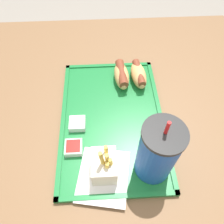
{
  "coord_description": "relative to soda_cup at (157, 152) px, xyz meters",
  "views": [
    {
      "loc": [
        0.34,
        -0.05,
        1.25
      ],
      "look_at": [
        -0.01,
        -0.03,
        0.76
      ],
      "focal_mm": 35.0,
      "sensor_mm": 36.0,
      "label": 1
    }
  ],
  "objects": [
    {
      "name": "food_tray",
      "position": [
        -0.15,
        -0.09,
        -0.09
      ],
      "size": [
        0.45,
        0.29,
        0.01
      ],
      "color": "#197233",
      "rests_on": "dining_table"
    },
    {
      "name": "hot_dog_near",
      "position": [
        -0.3,
        -0.05,
        -0.06
      ],
      "size": [
        0.11,
        0.05,
        0.05
      ],
      "color": "tan",
      "rests_on": "food_tray"
    },
    {
      "name": "dining_table",
      "position": [
        -0.14,
        -0.06,
        -0.45
      ],
      "size": [
        1.05,
        0.96,
        0.72
      ],
      "color": "brown",
      "rests_on": "ground_plane"
    },
    {
      "name": "hot_dog_far",
      "position": [
        -0.3,
        0.0,
        -0.06
      ],
      "size": [
        0.12,
        0.05,
        0.05
      ],
      "color": "tan",
      "rests_on": "food_tray"
    },
    {
      "name": "paper_napkin",
      "position": [
        0.02,
        -0.12,
        -0.09
      ],
      "size": [
        0.16,
        0.14,
        0.0
      ],
      "color": "white",
      "rests_on": "food_tray"
    },
    {
      "name": "soda_cup",
      "position": [
        0.0,
        0.0,
        0.0
      ],
      "size": [
        0.09,
        0.09,
        0.21
      ],
      "color": "#194CA5",
      "rests_on": "food_tray"
    },
    {
      "name": "sauce_cup_ketchup",
      "position": [
        -0.06,
        -0.19,
        -0.08
      ],
      "size": [
        0.04,
        0.04,
        0.02
      ],
      "color": "silver",
      "rests_on": "food_tray"
    },
    {
      "name": "sauce_cup_mayo",
      "position": [
        -0.13,
        -0.19,
        -0.08
      ],
      "size": [
        0.04,
        0.04,
        0.02
      ],
      "color": "silver",
      "rests_on": "food_tray"
    },
    {
      "name": "ground_plane",
      "position": [
        -0.14,
        -0.06,
        -0.81
      ],
      "size": [
        8.0,
        8.0,
        0.0
      ],
      "primitive_type": "plane",
      "color": "gray"
    },
    {
      "name": "fries_carton",
      "position": [
        0.0,
        -0.12,
        -0.05
      ],
      "size": [
        0.07,
        0.06,
        0.11
      ],
      "color": "silver",
      "rests_on": "food_tray"
    }
  ]
}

